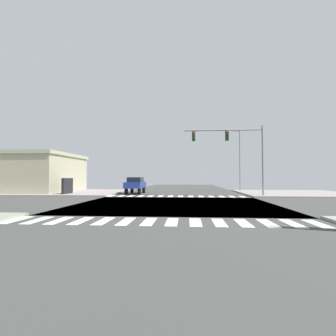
{
  "coord_description": "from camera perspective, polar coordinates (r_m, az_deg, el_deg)",
  "views": [
    {
      "loc": [
        0.91,
        -18.42,
        1.94
      ],
      "look_at": [
        -0.76,
        3.96,
        2.7
      ],
      "focal_mm": 27.65,
      "sensor_mm": 36.0,
      "label": 1
    }
  ],
  "objects": [
    {
      "name": "crosswalk_near",
      "position": [
        11.35,
        -1.69,
        -11.75
      ],
      "size": [
        13.5,
        2.0,
        0.01
      ],
      "color": "white",
      "rests_on": "ground"
    },
    {
      "name": "traffic_signal_mast",
      "position": [
        26.45,
        13.98,
        5.18
      ],
      "size": [
        7.77,
        0.55,
        6.98
      ],
      "color": "gray",
      "rests_on": "ground"
    },
    {
      "name": "bank_building",
      "position": [
        36.31,
        -27.81,
        -0.99
      ],
      "size": [
        11.81,
        10.36,
        4.78
      ],
      "color": "#B5B18E",
      "rests_on": "ground"
    },
    {
      "name": "sidewalk_corner_nw",
      "position": [
        33.5,
        -20.34,
        -5.02
      ],
      "size": [
        12.0,
        12.0,
        0.14
      ],
      "color": "gray",
      "rests_on": "ground"
    },
    {
      "name": "crosswalk_far",
      "position": [
        25.82,
        1.7,
        -6.24
      ],
      "size": [
        13.5,
        2.0,
        0.01
      ],
      "color": "white",
      "rests_on": "ground"
    },
    {
      "name": "sidewalk_corner_ne",
      "position": [
        32.79,
        26.02,
        -5.01
      ],
      "size": [
        12.0,
        12.0,
        0.14
      ],
      "color": "gray",
      "rests_on": "ground"
    },
    {
      "name": "sedan_nearside_1",
      "position": [
        29.79,
        -7.18,
        -3.5
      ],
      "size": [
        1.8,
        4.3,
        1.88
      ],
      "rotation": [
        0.0,
        0.0,
        3.14
      ],
      "color": "black",
      "rests_on": "ground"
    },
    {
      "name": "street_lamp",
      "position": [
        36.42,
        15.2,
        2.83
      ],
      "size": [
        1.78,
        0.32,
        8.26
      ],
      "color": "gray",
      "rests_on": "ground"
    },
    {
      "name": "ground",
      "position": [
        18.55,
        1.46,
        -8.01
      ],
      "size": [
        90.0,
        90.0,
        0.05
      ],
      "color": "#3E3F3C"
    }
  ]
}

